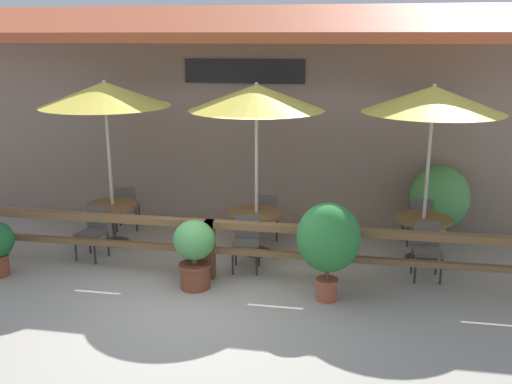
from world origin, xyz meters
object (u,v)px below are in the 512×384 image
potted_plant_entrance_palm (440,198)px  dining_table_middle (256,220)px  chair_near_streetside (93,230)px  chair_far_streetside (427,247)px  patio_umbrella_middle (256,98)px  patio_umbrella_far (433,100)px  potted_plant_small_flowering (194,250)px  dining_table_far (423,226)px  patio_umbrella_near (105,95)px  dining_table_near (113,212)px  chair_middle_wallside (267,213)px  chair_near_wallside (127,205)px  chair_far_wallside (418,218)px  potted_plant_corner_fern (328,240)px  chair_middle_streetside (246,240)px

potted_plant_entrance_palm → dining_table_middle: bearing=-157.8°
chair_near_streetside → chair_far_streetside: 5.45m
patio_umbrella_middle → patio_umbrella_far: 2.79m
potted_plant_small_flowering → dining_table_far: bearing=26.8°
patio_umbrella_near → dining_table_near: size_ratio=3.19×
dining_table_middle → dining_table_far: (2.79, 0.17, 0.00)m
chair_middle_wallside → potted_plant_entrance_palm: 3.18m
chair_near_wallside → chair_far_wallside: 5.46m
chair_near_wallside → dining_table_middle: chair_near_wallside is taller
chair_middle_wallside → potted_plant_corner_fern: size_ratio=0.61×
patio_umbrella_far → potted_plant_small_flowering: patio_umbrella_far is taller
chair_far_wallside → potted_plant_corner_fern: 2.97m
chair_near_wallside → chair_middle_streetside: 3.05m
dining_table_middle → patio_umbrella_near: bearing=179.2°
chair_middle_wallside → chair_far_wallside: size_ratio=1.00×
patio_umbrella_middle → chair_far_streetside: patio_umbrella_middle is taller
patio_umbrella_far → potted_plant_entrance_palm: (0.39, 1.12, -1.91)m
chair_middle_streetside → chair_middle_wallside: (0.10, 1.46, 0.00)m
chair_middle_streetside → patio_umbrella_near: bearing=159.1°
patio_umbrella_middle → patio_umbrella_far: bearing=3.6°
dining_table_far → potted_plant_corner_fern: potted_plant_corner_fern is taller
chair_near_streetside → chair_far_streetside: size_ratio=1.00×
dining_table_near → potted_plant_small_flowering: (1.99, -1.60, 0.00)m
patio_umbrella_far → chair_far_streetside: 2.31m
dining_table_near → potted_plant_entrance_palm: size_ratio=0.66×
patio_umbrella_near → patio_umbrella_far: 5.43m
potted_plant_entrance_palm → patio_umbrella_far: bearing=-109.2°
chair_middle_wallside → chair_far_wallside: bearing=177.2°
potted_plant_corner_fern → chair_middle_wallside: bearing=117.7°
chair_middle_wallside → potted_plant_corner_fern: potted_plant_corner_fern is taller
potted_plant_entrance_palm → chair_near_streetside: bearing=-161.2°
potted_plant_corner_fern → potted_plant_entrance_palm: size_ratio=1.03×
patio_umbrella_middle → patio_umbrella_far: (2.79, 0.17, 0.00)m
chair_near_streetside → potted_plant_small_flowering: potted_plant_small_flowering is taller
patio_umbrella_near → chair_far_wallside: (5.41, 0.88, -2.19)m
potted_plant_small_flowering → potted_plant_corner_fern: (1.96, -0.07, 0.32)m
dining_table_near → chair_middle_wallside: bearing=14.4°
patio_umbrella_near → dining_table_near: bearing=0.0°
potted_plant_small_flowering → potted_plant_entrance_palm: potted_plant_entrance_palm is taller
dining_table_middle → potted_plant_corner_fern: bearing=-51.3°
chair_near_streetside → chair_near_wallside: 1.48m
chair_near_streetside → dining_table_middle: chair_near_streetside is taller
chair_middle_streetside → dining_table_far: chair_middle_streetside is taller
dining_table_far → potted_plant_small_flowering: potted_plant_small_flowering is taller
chair_near_wallside → dining_table_near: bearing=80.6°
chair_near_wallside → chair_middle_wallside: (2.75, -0.05, 0.00)m
chair_near_wallside → chair_middle_streetside: same height
dining_table_near → potted_plant_corner_fern: (3.95, -1.68, 0.32)m
patio_umbrella_near → patio_umbrella_middle: 2.64m
patio_umbrella_near → dining_table_near: (0.00, 0.00, -2.10)m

